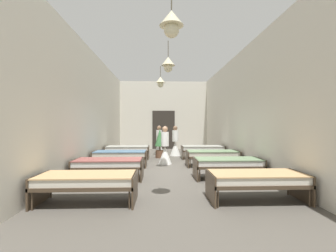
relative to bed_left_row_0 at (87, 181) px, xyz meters
name	(u,v)px	position (x,y,z in m)	size (l,w,h in m)	color
ground_plane	(168,173)	(1.69, 2.85, -0.49)	(6.07, 14.51, 0.10)	#59544C
room_shell	(166,109)	(1.68, 4.11, 1.70)	(5.87, 14.11, 4.26)	silver
bed_left_row_0	(87,181)	(0.00, 0.00, 0.00)	(1.90, 0.84, 0.57)	#473828
bed_right_row_0	(256,179)	(3.37, 0.00, 0.00)	(1.90, 0.84, 0.57)	#473828
bed_left_row_1	(109,164)	(0.00, 1.90, 0.00)	(1.90, 0.84, 0.57)	#473828
bed_right_row_1	(228,163)	(3.37, 1.90, 0.00)	(1.90, 0.84, 0.57)	#473828
bed_left_row_2	(120,155)	(0.00, 3.80, 0.00)	(1.90, 0.84, 0.57)	#473828
bed_right_row_2	(212,154)	(3.37, 3.80, 0.00)	(1.90, 0.84, 0.57)	#473828
bed_left_row_3	(128,149)	(0.00, 5.70, 0.00)	(1.90, 0.84, 0.57)	#473828
bed_right_row_3	(202,149)	(3.37, 5.70, 0.00)	(1.90, 0.84, 0.57)	#473828
nurse_near_aisle	(175,145)	(2.20, 6.66, 0.09)	(0.52, 0.52, 1.49)	white
nurse_mid_aisle	(165,150)	(1.64, 4.31, 0.09)	(0.52, 0.52, 1.49)	white
nurse_far_aisle	(159,144)	(1.40, 7.31, 0.09)	(0.52, 0.52, 1.49)	white
potted_plant	(160,142)	(1.44, 6.00, 0.31)	(0.45, 0.45, 1.34)	brown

